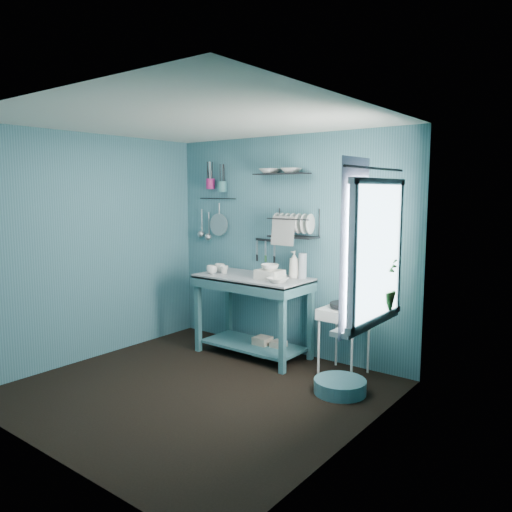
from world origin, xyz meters
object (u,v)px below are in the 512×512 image
Objects in this scene: mug_mid at (224,270)px; utensil_cup_teal at (222,187)px; work_counter at (253,316)px; colander at (219,225)px; floor_basin at (340,386)px; storage_tin_small at (278,350)px; mug_right at (220,268)px; wash_tub at (270,274)px; frying_pan at (345,305)px; potted_plant at (380,285)px; mug_left at (212,270)px; storage_tin_large at (262,346)px; hotplate_stand at (344,341)px; utensil_cup_magenta at (210,184)px; dish_rack at (293,223)px; soap_bottle at (294,264)px; water_bottle at (303,266)px.

mug_mid is 1.08m from utensil_cup_teal.
work_counter is 4.64× the size of colander.
storage_tin_small is at bearing 156.43° from floor_basin.
work_counter is 1.66m from utensil_cup_teal.
wash_tub is (0.75, -0.02, 0.00)m from mug_right.
frying_pan is 0.86m from potted_plant.
utensil_cup_teal reaches higher than frying_pan.
utensil_cup_teal is (-0.71, 0.29, 1.47)m from work_counter.
mug_right is 1.18m from storage_tin_small.
work_counter is at bearing -174.93° from frying_pan.
storage_tin_small is (0.78, 0.24, -0.87)m from mug_left.
storage_tin_large is at bearing 12.91° from mug_mid.
storage_tin_small is (-0.80, -0.02, -0.25)m from hotplate_stand.
storage_tin_small is at bearing 19.22° from work_counter.
utensil_cup_magenta reaches higher than frying_pan.
colander is at bearing 172.95° from dish_rack.
soap_bottle is (0.92, 0.20, 0.10)m from mug_right.
soap_bottle is at bearing 154.34° from potted_plant.
potted_plant is 1.09m from floor_basin.
hotplate_stand is 2.21m from colander.
utensil_cup_magenta reaches higher than dish_rack.
storage_tin_large is (0.90, -0.27, -1.34)m from colander.
soap_bottle is at bearing 147.84° from floor_basin.
water_bottle is at bearing 27.22° from work_counter.
potted_plant is (1.69, -0.41, 0.62)m from work_counter.
mug_right is 1.03m from utensil_cup_teal.
work_counter is 2.66× the size of floor_basin.
utensil_cup_magenta reaches higher than floor_basin.
dish_rack is at bearing -2.63° from utensil_cup_teal.
storage_tin_large is (0.81, -0.24, -1.82)m from utensil_cup_teal.
utensil_cup_magenta is at bearing 146.09° from mug_mid.
mug_right is 0.41× the size of soap_bottle.
water_bottle is 1.40× the size of storage_tin_small.
mug_left is 1.19m from storage_tin_small.
work_counter is 1.85m from potted_plant.
wash_tub is 1.00× the size of water_bottle.
mug_left is 1.62m from frying_pan.
floor_basin is at bearing -6.44° from mug_left.
mug_left is at bearing -172.67° from hotplate_stand.
colander reaches higher than mug_mid.
potted_plant reaches higher than storage_tin_small.
mug_mid is at bearing -33.91° from utensil_cup_magenta.
hotplate_stand is 2.31× the size of frying_pan.
mug_mid is (0.10, 0.10, -0.00)m from mug_left.
soap_bottle is at bearing 25.11° from storage_tin_large.
potted_plant is (2.07, -0.35, 0.11)m from mug_mid.
floor_basin is (2.03, -0.66, -1.86)m from utensil_cup_teal.
hotplate_stand is at bearing -6.13° from utensil_cup_teal.
mug_left is 0.97m from soap_bottle.
mug_left is at bearing -162.90° from storage_tin_small.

